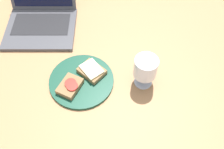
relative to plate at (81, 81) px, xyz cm
name	(u,v)px	position (x,y,z in cm)	size (l,w,h in cm)	color
wooden_table	(107,86)	(9.96, -1.33, -2.08)	(140.00, 140.00, 3.00)	#B27F51
plate	(81,81)	(0.00, 0.00, 0.00)	(25.19, 25.19, 1.16)	#144733
sandwich_with_tomato	(70,86)	(-3.84, -3.56, 1.86)	(10.35, 11.45, 2.83)	#937047
sandwich_with_cheese	(91,71)	(3.94, 3.52, 1.87)	(12.31, 12.13, 2.75)	#937047
wine_glass	(145,68)	(24.00, -0.22, 8.49)	(8.61, 8.61, 13.58)	white
laptop	(40,15)	(-20.38, 33.01, 3.76)	(30.92, 32.22, 22.35)	#4C4C51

